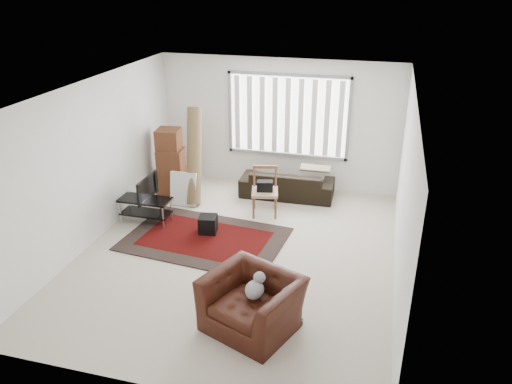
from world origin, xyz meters
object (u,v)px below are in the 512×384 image
sofa (287,180)px  armchair (252,300)px  tv_stand (145,205)px  moving_boxes (171,164)px  side_chair (265,189)px

sofa → armchair: size_ratio=1.33×
tv_stand → moving_boxes: moving_boxes is taller
tv_stand → armchair: bearing=-41.5°
tv_stand → sofa: size_ratio=0.50×
moving_boxes → side_chair: size_ratio=1.50×
moving_boxes → side_chair: 2.15m
side_chair → armchair: 3.32m
sofa → armchair: 4.18m
moving_boxes → sofa: 2.40m
tv_stand → moving_boxes: 1.40m
sofa → side_chair: size_ratio=2.08×
tv_stand → side_chair: 2.22m
sofa → side_chair: side_chair is taller
tv_stand → sofa: (2.27, 1.81, 0.02)m
sofa → armchair: bearing=93.8°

